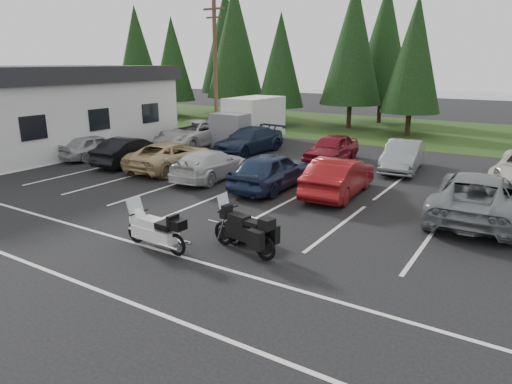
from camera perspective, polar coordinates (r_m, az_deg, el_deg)
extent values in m
plane|color=black|center=(15.60, -2.12, -3.26)|extent=(120.00, 120.00, 0.00)
cube|color=#1F3210|center=(37.44, 19.28, 7.19)|extent=(80.00, 16.00, 0.01)
cube|color=slate|center=(67.47, 28.98, 9.63)|extent=(70.00, 50.00, 0.02)
cylinder|color=#473321|center=(30.33, -5.09, 14.70)|extent=(0.26, 0.26, 9.00)
cube|color=#473321|center=(30.49, -5.28, 21.85)|extent=(1.60, 0.12, 0.12)
cube|color=#473321|center=(30.44, -5.26, 20.92)|extent=(1.20, 0.10, 0.10)
cube|color=silver|center=(17.20, 1.64, -1.40)|extent=(32.00, 16.00, 0.01)
cylinder|color=#332316|center=(50.37, -14.28, 11.05)|extent=(0.36, 0.36, 2.50)
cone|color=black|center=(50.23, -14.68, 16.72)|extent=(4.58, 4.58, 8.84)
cylinder|color=#332316|center=(45.27, -10.12, 10.57)|extent=(0.36, 0.36, 2.16)
cone|color=black|center=(45.09, -10.40, 16.04)|extent=(3.96, 3.96, 7.65)
cylinder|color=#332316|center=(42.75, -2.59, 10.91)|extent=(0.36, 0.36, 2.78)
cone|color=black|center=(42.63, -2.69, 18.39)|extent=(5.10, 5.10, 9.86)
cylinder|color=#332316|center=(38.69, 3.01, 9.88)|extent=(0.36, 0.36, 2.11)
cone|color=black|center=(38.47, 3.11, 16.15)|extent=(3.87, 3.87, 7.48)
cylinder|color=#332316|center=(37.69, 11.57, 9.81)|extent=(0.36, 0.36, 2.62)
cone|color=black|center=(37.52, 12.04, 17.77)|extent=(4.80, 4.80, 9.27)
cylinder|color=#332316|center=(34.98, 18.51, 8.57)|extent=(0.36, 0.36, 2.26)
cone|color=black|center=(34.76, 19.18, 15.95)|extent=(4.14, 4.14, 7.99)
cylinder|color=#332316|center=(48.47, -3.65, 11.55)|extent=(0.36, 0.36, 2.88)
cone|color=black|center=(48.37, -3.78, 18.37)|extent=(5.28, 5.28, 10.20)
cylinder|color=#332316|center=(41.69, 15.20, 10.21)|extent=(0.36, 0.36, 2.71)
cone|color=black|center=(41.55, 15.77, 17.66)|extent=(4.97, 4.97, 9.61)
imported|color=#A9AAAE|center=(26.61, -19.41, 5.38)|extent=(1.94, 4.04, 1.33)
imported|color=black|center=(24.44, -15.34, 4.97)|extent=(1.91, 4.47, 1.43)
imported|color=tan|center=(22.85, -10.54, 4.49)|extent=(2.64, 5.16, 1.39)
imported|color=beige|center=(20.76, -5.69, 3.45)|extent=(2.20, 4.73, 1.34)
imported|color=#1B2844|center=(18.99, 1.93, 2.71)|extent=(1.93, 4.65, 1.57)
imported|color=maroon|center=(18.36, 10.34, 1.93)|extent=(1.92, 4.75, 1.53)
imported|color=slate|center=(17.03, 25.94, -0.43)|extent=(2.85, 5.84, 1.60)
imported|color=beige|center=(29.07, -7.76, 7.24)|extent=(2.67, 5.79, 1.61)
imported|color=#152036|center=(26.72, -0.88, 6.47)|extent=(2.52, 5.21, 1.46)
imported|color=maroon|center=(24.56, 9.43, 5.40)|extent=(1.80, 4.30, 1.45)
imported|color=slate|center=(23.37, 17.90, 4.31)|extent=(1.99, 4.55, 1.45)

